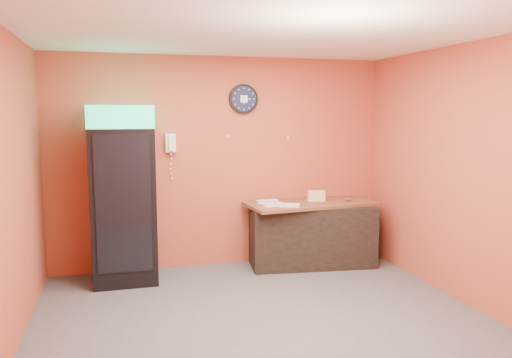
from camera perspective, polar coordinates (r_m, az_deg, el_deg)
name	(u,v)px	position (r m, az deg, el deg)	size (l,w,h in m)	color
floor	(262,320)	(5.18, 0.74, -15.87)	(4.50, 4.50, 0.00)	#47474C
back_wall	(221,162)	(6.73, -4.02, 1.93)	(4.50, 0.02, 2.80)	#B04A31
left_wall	(7,192)	(4.70, -26.61, -1.31)	(0.02, 4.00, 2.80)	#B04A31
right_wall	(462,174)	(5.84, 22.48, 0.51)	(0.02, 4.00, 2.80)	#B04A31
ceiling	(263,32)	(4.81, 0.80, 16.43)	(4.50, 4.00, 0.02)	white
beverage_cooler	(123,197)	(6.24, -14.93, -2.00)	(0.76, 0.77, 2.15)	black
prep_counter	(311,235)	(6.88, 6.30, -6.34)	(1.65, 0.73, 0.82)	black
wall_clock	(243,99)	(6.74, -1.45, 9.13)	(0.39, 0.06, 0.39)	black
wall_phone	(170,143)	(6.55, -9.75, 4.07)	(0.13, 0.11, 0.24)	white
butcher_paper	(311,203)	(6.79, 6.35, -2.80)	(1.74, 0.74, 0.04)	brown
sub_roll_stack	(316,196)	(6.83, 6.91, -1.94)	(0.24, 0.11, 0.15)	#F5DEBE
wrapped_sandwich_left	(273,205)	(6.45, 1.94, -2.96)	(0.27, 0.11, 0.04)	silver
wrapped_sandwich_mid	(289,205)	(6.42, 3.75, -3.01)	(0.28, 0.11, 0.04)	silver
wrapped_sandwich_right	(267,202)	(6.67, 1.29, -2.59)	(0.29, 0.11, 0.04)	silver
kitchen_tool	(312,199)	(6.88, 6.42, -2.27)	(0.05, 0.05, 0.05)	silver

